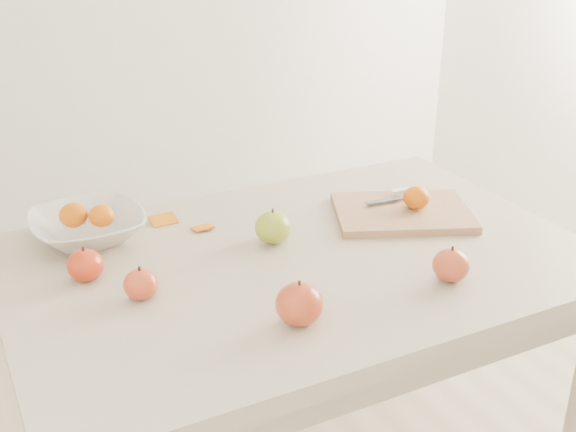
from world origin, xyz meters
name	(u,v)px	position (x,y,z in m)	size (l,w,h in m)	color
table	(298,295)	(0.00, 0.00, 0.65)	(1.20, 0.80, 0.75)	#C0B091
cutting_board	(402,213)	(0.31, 0.07, 0.76)	(0.31, 0.23, 0.02)	#AD7E56
board_tangerine	(416,198)	(0.34, 0.06, 0.80)	(0.06, 0.06, 0.05)	#D96907
fruit_bowl	(88,227)	(-0.38, 0.28, 0.78)	(0.25, 0.25, 0.06)	silver
bowl_tangerine_near	(73,215)	(-0.40, 0.29, 0.81)	(0.06, 0.06, 0.05)	#CB5807
bowl_tangerine_far	(102,216)	(-0.35, 0.26, 0.81)	(0.06, 0.06, 0.05)	orange
orange_peel_a	(164,221)	(-0.20, 0.29, 0.75)	(0.06, 0.04, 0.00)	#CD6B0E
orange_peel_b	(203,228)	(-0.13, 0.21, 0.75)	(0.04, 0.04, 0.00)	orange
paring_knife	(402,193)	(0.36, 0.14, 0.78)	(0.17, 0.05, 0.01)	white
apple_green	(273,227)	(-0.02, 0.08, 0.79)	(0.08, 0.08, 0.07)	olive
apple_red_d	(141,284)	(-0.35, -0.02, 0.78)	(0.07, 0.07, 0.06)	#9D1910
apple_red_c	(299,304)	(-0.12, -0.23, 0.79)	(0.09, 0.09, 0.08)	maroon
apple_red_b	(85,265)	(-0.42, 0.10, 0.78)	(0.07, 0.07, 0.06)	maroon
apple_red_e	(451,265)	(0.21, -0.23, 0.78)	(0.07, 0.07, 0.07)	#A5181A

